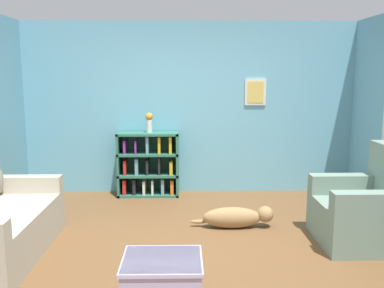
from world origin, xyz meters
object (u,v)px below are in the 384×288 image
recliner_chair (366,210)px  vase (149,121)px  bookshelf (149,165)px  dog (237,217)px  coffee_table (162,282)px

recliner_chair → vase: size_ratio=3.63×
bookshelf → dog: bookshelf is taller
recliner_chair → coffee_table: 2.50m
bookshelf → dog: 1.88m
coffee_table → vase: 3.33m
bookshelf → vase: vase is taller
vase → recliner_chair: bearing=-37.6°
recliner_chair → vase: 3.22m
coffee_table → dog: size_ratio=0.63×
bookshelf → vase: (0.02, -0.02, 0.67)m
recliner_chair → bookshelf: bearing=142.4°
bookshelf → coffee_table: 3.24m
coffee_table → vase: (-0.34, 3.19, 0.91)m
bookshelf → vase: 0.67m
bookshelf → dog: bearing=-51.1°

